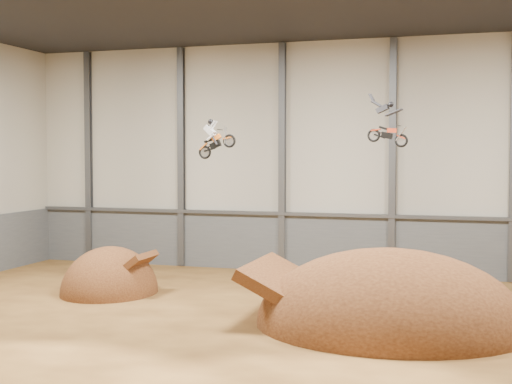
{
  "coord_description": "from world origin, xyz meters",
  "views": [
    {
      "loc": [
        7.84,
        -27.34,
        7.16
      ],
      "look_at": [
        -1.72,
        4.0,
        5.44
      ],
      "focal_mm": 50.0,
      "sensor_mm": 36.0,
      "label": 1
    }
  ],
  "objects_px": {
    "landing_ramp": "(389,326)",
    "fmx_rider_b": "(386,121)",
    "takeoff_ramp": "(110,293)",
    "fmx_rider_a": "(219,134)"
  },
  "relations": [
    {
      "from": "takeoff_ramp",
      "to": "landing_ramp",
      "type": "xyz_separation_m",
      "value": [
        14.65,
        -2.97,
        0.0
      ]
    },
    {
      "from": "fmx_rider_b",
      "to": "takeoff_ramp",
      "type": "bearing_deg",
      "value": -171.48
    },
    {
      "from": "takeoff_ramp",
      "to": "fmx_rider_a",
      "type": "height_order",
      "value": "fmx_rider_a"
    },
    {
      "from": "fmx_rider_a",
      "to": "landing_ramp",
      "type": "bearing_deg",
      "value": -14.42
    },
    {
      "from": "landing_ramp",
      "to": "fmx_rider_b",
      "type": "bearing_deg",
      "value": 100.36
    },
    {
      "from": "landing_ramp",
      "to": "fmx_rider_a",
      "type": "distance_m",
      "value": 12.08
    },
    {
      "from": "takeoff_ramp",
      "to": "fmx_rider_a",
      "type": "xyz_separation_m",
      "value": [
        6.16,
        -0.3,
        8.17
      ]
    },
    {
      "from": "takeoff_ramp",
      "to": "fmx_rider_b",
      "type": "relative_size",
      "value": 2.22
    },
    {
      "from": "takeoff_ramp",
      "to": "fmx_rider_a",
      "type": "relative_size",
      "value": 2.76
    },
    {
      "from": "takeoff_ramp",
      "to": "fmx_rider_b",
      "type": "bearing_deg",
      "value": 0.38
    }
  ]
}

